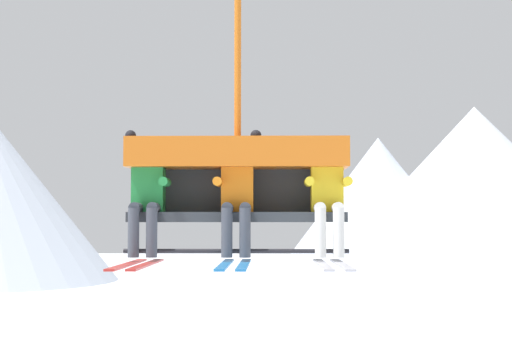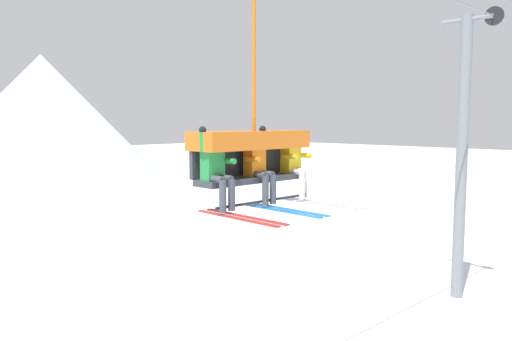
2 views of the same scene
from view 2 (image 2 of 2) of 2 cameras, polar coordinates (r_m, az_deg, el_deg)
mountain_peak_east at (r=55.46m, az=-23.17°, el=5.71°), size 23.35×23.35×12.47m
lift_tower_far at (r=17.18m, az=22.53°, el=1.93°), size 0.36×1.88×9.14m
chairlift_chair at (r=8.35m, az=-0.60°, el=2.90°), size 2.23×0.74×4.51m
skier_green at (r=7.61m, az=-4.43°, el=0.16°), size 0.48×1.70×1.34m
skier_orange at (r=8.22m, az=0.44°, el=0.58°), size 0.48×1.70×1.34m
skier_yellow at (r=8.87m, az=4.61°, el=0.81°), size 0.46×1.70×1.23m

